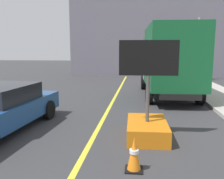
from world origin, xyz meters
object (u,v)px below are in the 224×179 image
Objects in this scene: arrow_board_trailer at (147,120)px; traffic_cone_mid_lane at (134,154)px; box_truck at (169,61)px; highway_guide_sign at (188,38)px.

traffic_cone_mid_lane is (-0.32, -1.98, -0.13)m from arrow_board_trailer.
box_truck is 8.41m from traffic_cone_mid_lane.
arrow_board_trailer is at bearing -104.95° from highway_guide_sign.
box_truck is at bearing -107.63° from highway_guide_sign.
arrow_board_trailer is at bearing 80.92° from traffic_cone_mid_lane.
box_truck is 7.63m from highway_guide_sign.
box_truck reaches higher than arrow_board_trailer.
highway_guide_sign is (2.27, 7.13, 1.51)m from box_truck.
traffic_cone_mid_lane is (-3.86, -15.25, -3.07)m from highway_guide_sign.
box_truck is 9.52× the size of traffic_cone_mid_lane.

